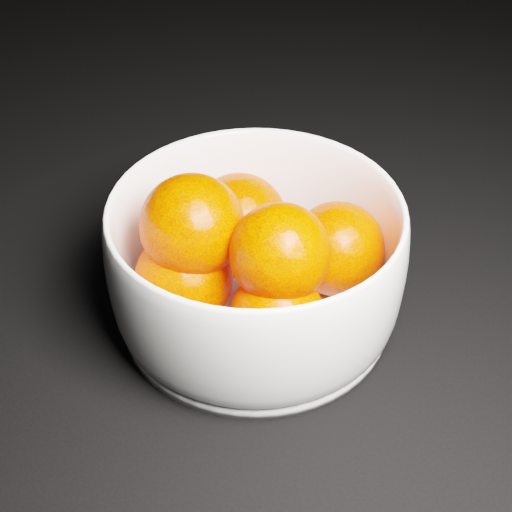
# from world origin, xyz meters

# --- Properties ---
(bowl) EXTENTS (0.21, 0.21, 0.10)m
(bowl) POSITION_xyz_m (0.25, 0.25, 0.05)
(bowl) COLOR white
(bowl) RESTS_ON ground
(orange_pile) EXTENTS (0.17, 0.16, 0.11)m
(orange_pile) POSITION_xyz_m (0.25, 0.25, 0.06)
(orange_pile) COLOR #EE3200
(orange_pile) RESTS_ON bowl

